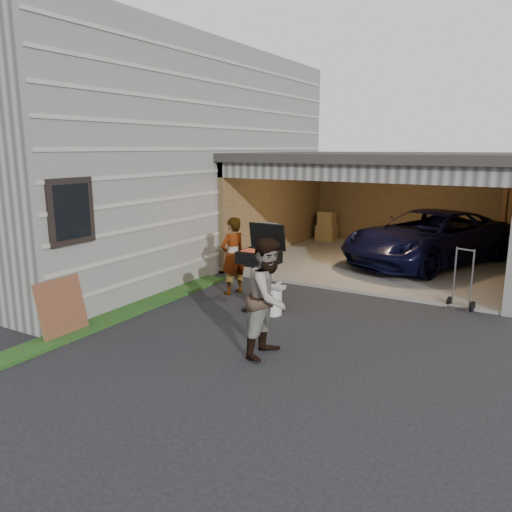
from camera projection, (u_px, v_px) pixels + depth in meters
The scene contains 11 objects.
ground at pixel (224, 338), 8.11m from camera, with size 80.00×80.00×0.00m, color black.
house at pixel (123, 158), 13.85m from camera, with size 7.00×11.00×5.50m, color #474744.
groundcover_strip at pixel (80, 330), 8.36m from camera, with size 0.50×8.00×0.06m, color #193814.
garage at pixel (391, 193), 13.08m from camera, with size 6.80×6.30×2.90m.
minivan at pixel (428, 240), 12.93m from camera, with size 2.30×4.99×1.39m, color black.
woman at pixel (233, 256), 10.40m from camera, with size 0.59×0.39×1.63m, color #A6B3D0.
man at pixel (269, 297), 7.29m from camera, with size 0.86×0.67×1.77m, color #46291B.
bbq_grill at pixel (260, 260), 9.31m from camera, with size 0.73×0.64×1.63m.
propane_tank at pixel (273, 302), 9.20m from camera, with size 0.32×0.32×0.48m, color silver.
plywood_panel at pixel (62, 308), 8.11m from camera, with size 0.04×0.86×0.97m, color #572C1E.
hand_truck at pixel (460, 298), 9.49m from camera, with size 0.52×0.46×1.19m.
Camera 1 is at (4.28, -6.35, 3.03)m, focal length 35.00 mm.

